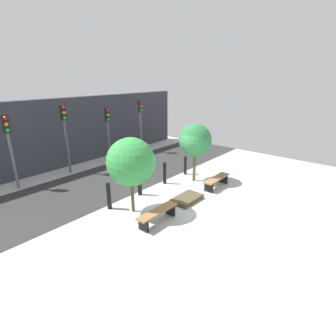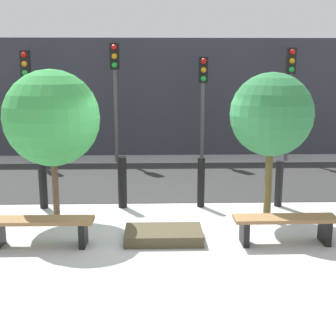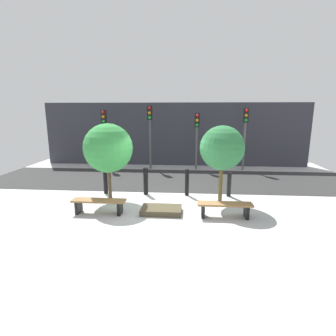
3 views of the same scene
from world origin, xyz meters
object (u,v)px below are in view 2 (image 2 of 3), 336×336
at_px(bench_right, 285,224).
at_px(tree_behind_left_bench, 52,118).
at_px(planter_bed, 164,235).
at_px(traffic_light_west, 27,86).
at_px(tree_behind_right_bench, 271,115).
at_px(traffic_light_mid_east, 203,90).
at_px(bollard_left, 122,182).
at_px(traffic_light_east, 290,84).
at_px(bollard_far_left, 43,183).
at_px(bench_left, 41,226).
at_px(bollard_center, 201,183).
at_px(bollard_right, 279,184).
at_px(traffic_light_mid_west, 115,81).

relative_size(bench_right, tree_behind_left_bench, 0.60).
relative_size(planter_bed, traffic_light_west, 0.39).
bearing_deg(tree_behind_right_bench, traffic_light_mid_east, 97.18).
xyz_separation_m(tree_behind_right_bench, bollard_left, (-2.90, 0.87, -1.51)).
distance_m(tree_behind_right_bench, traffic_light_east, 6.05).
distance_m(bollard_left, traffic_light_mid_east, 5.57).
relative_size(planter_bed, bollard_far_left, 1.24).
bearing_deg(traffic_light_mid_east, bench_left, -115.92).
bearing_deg(traffic_light_mid_east, traffic_light_west, 180.00).
distance_m(bench_right, bollard_center, 2.49).
relative_size(bollard_left, traffic_light_east, 0.31).
relative_size(tree_behind_left_bench, bollard_left, 2.65).
bearing_deg(traffic_light_mid_east, bollard_center, -95.94).
xyz_separation_m(bench_left, traffic_light_mid_east, (3.40, 6.99, 1.90)).
bearing_deg(bench_left, bollard_left, 60.91).
bearing_deg(traffic_light_east, bollard_left, -135.12).
relative_size(bollard_far_left, traffic_light_west, 0.32).
distance_m(planter_bed, tree_behind_left_bench, 3.01).
relative_size(bench_right, tree_behind_right_bench, 0.61).
bearing_deg(bollard_center, bench_left, -143.30).
bearing_deg(bollard_center, tree_behind_right_bench, -35.59).
height_order(bollard_center, traffic_light_mid_east, traffic_light_mid_east).
xyz_separation_m(bollard_far_left, bollard_right, (5.02, 0.00, -0.05)).
height_order(planter_bed, traffic_light_mid_west, traffic_light_mid_west).
xyz_separation_m(tree_behind_left_bench, traffic_light_east, (6.08, 5.71, 0.41)).
bearing_deg(bollard_left, bollard_far_left, 180.00).
bearing_deg(bollard_left, tree_behind_left_bench, -144.41).
xyz_separation_m(bench_right, traffic_light_mid_east, (-0.72, 6.99, 1.91)).
height_order(tree_behind_right_bench, bollard_far_left, tree_behind_right_bench).
distance_m(tree_behind_left_bench, bollard_far_left, 1.77).
xyz_separation_m(bollard_left, traffic_light_mid_west, (-0.50, 4.84, 1.96)).
xyz_separation_m(tree_behind_left_bench, traffic_light_west, (-1.96, 5.71, 0.35)).
relative_size(tree_behind_right_bench, traffic_light_mid_west, 0.79).
relative_size(bollard_center, traffic_light_west, 0.31).
xyz_separation_m(bollard_far_left, bollard_center, (3.35, 0.00, -0.01)).
xyz_separation_m(bench_right, bollard_right, (0.45, 2.16, 0.15)).
relative_size(bench_left, traffic_light_west, 0.52).
relative_size(traffic_light_west, traffic_light_mid_west, 0.94).
relative_size(bollard_far_left, bollard_left, 0.98).
bearing_deg(tree_behind_left_bench, traffic_light_mid_west, 82.82).
distance_m(bollard_right, traffic_light_mid_west, 6.50).
xyz_separation_m(bollard_left, traffic_light_mid_east, (2.18, 4.83, 1.69)).
distance_m(bench_right, tree_behind_right_bench, 2.15).
height_order(tree_behind_left_bench, traffic_light_mid_west, traffic_light_mid_west).
height_order(tree_behind_left_bench, bollard_right, tree_behind_left_bench).
height_order(bollard_far_left, traffic_light_mid_west, traffic_light_mid_west).
height_order(tree_behind_left_bench, traffic_light_west, traffic_light_west).
height_order(bollard_right, traffic_light_mid_east, traffic_light_mid_east).
bearing_deg(bollard_far_left, traffic_light_mid_west, 76.40).
distance_m(tree_behind_left_bench, bollard_right, 4.89).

